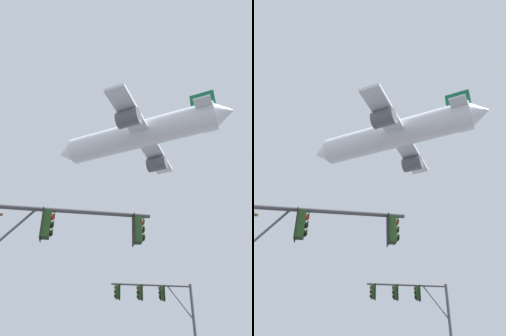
% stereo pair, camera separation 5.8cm
% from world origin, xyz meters
% --- Properties ---
extents(signal_pole_near, '(5.46, 1.08, 5.97)m').
position_xyz_m(signal_pole_near, '(-3.14, 6.65, 4.48)').
color(signal_pole_near, '#4C4C51').
rests_on(signal_pole_near, ground).
extents(signal_pole_far, '(5.66, 1.07, 6.59)m').
position_xyz_m(signal_pole_far, '(1.91, 20.38, 5.08)').
color(signal_pole_far, '#4C4C51').
rests_on(signal_pole_far, ground).
extents(airplane, '(29.79, 23.01, 8.41)m').
position_xyz_m(airplane, '(1.78, 39.38, 34.59)').
color(airplane, white).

